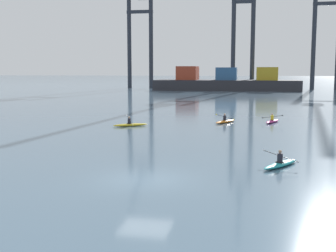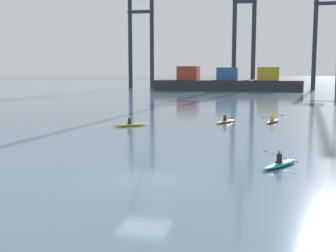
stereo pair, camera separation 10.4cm
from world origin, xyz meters
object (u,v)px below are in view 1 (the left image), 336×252
kayak_yellow (130,124)px  kayak_magenta (272,121)px  gantry_crane_west (140,28)px  kayak_orange (225,121)px  kayak_teal (280,164)px  gantry_crane_east_mid (327,19)px  gantry_crane_west_mid (243,20)px  container_barge (226,82)px

kayak_yellow → kayak_magenta: kayak_yellow is taller
gantry_crane_west → kayak_orange: size_ratio=10.60×
kayak_teal → gantry_crane_east_mid: bearing=80.1°
kayak_yellow → kayak_orange: bearing=27.3°
kayak_orange → kayak_teal: size_ratio=1.03×
gantry_crane_west_mid → kayak_orange: size_ratio=12.17×
container_barge → gantry_crane_west: (-25.75, 8.63, 15.33)m
gantry_crane_west_mid → kayak_teal: 100.51m
container_barge → gantry_crane_east_mid: size_ratio=0.92×
gantry_crane_west_mid → gantry_crane_east_mid: (22.42, 4.06, 0.01)m
kayak_yellow → gantry_crane_east_mid: bearing=70.5°
container_barge → gantry_crane_east_mid: (26.40, 10.52, 16.81)m
kayak_magenta → kayak_teal: bearing=-91.2°
container_barge → kayak_yellow: container_barge is taller
kayak_orange → kayak_yellow: (-8.73, -4.51, 0.00)m
gantry_crane_west → gantry_crane_east_mid: size_ratio=0.84×
kayak_yellow → gantry_crane_west_mid: bearing=84.2°
kayak_teal → gantry_crane_west: bearing=108.8°
gantry_crane_east_mid → kayak_yellow: (-30.91, -87.27, -18.83)m
gantry_crane_west → gantry_crane_west_mid: 29.84m
gantry_crane_west → gantry_crane_west_mid: (29.72, -2.18, 1.47)m
container_barge → gantry_crane_west_mid: bearing=58.4°
container_barge → kayak_teal: size_ratio=11.81×
container_barge → kayak_orange: size_ratio=11.51×
gantry_crane_west_mid → kayak_yellow: bearing=-95.8°
kayak_orange → kayak_yellow: 9.83m
container_barge → kayak_orange: 72.39m
gantry_crane_west → kayak_magenta: 88.70m
kayak_orange → kayak_teal: bearing=-77.8°
kayak_magenta → gantry_crane_west_mid: bearing=93.7°
kayak_yellow → kayak_magenta: bearing=22.7°
kayak_orange → kayak_yellow: bearing=-152.7°
container_barge → kayak_orange: container_barge is taller
kayak_orange → kayak_yellow: size_ratio=1.02×
gantry_crane_west → kayak_orange: bearing=-69.7°
kayak_teal → gantry_crane_west_mid: bearing=92.6°
gantry_crane_west_mid → kayak_magenta: size_ratio=11.78×
container_barge → kayak_teal: 92.59m
gantry_crane_east_mid → kayak_magenta: bearing=-102.1°
gantry_crane_west_mid → gantry_crane_west: bearing=175.8°
kayak_orange → kayak_magenta: same height
kayak_orange → kayak_teal: same height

